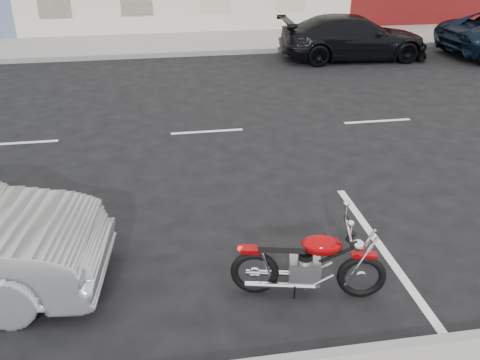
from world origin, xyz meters
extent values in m
plane|color=black|center=(0.00, 0.00, 0.00)|extent=(120.00, 120.00, 0.00)
cube|color=gray|center=(-5.00, 8.70, 0.07)|extent=(80.00, 3.40, 0.15)
cube|color=gray|center=(-5.00, 7.00, 0.08)|extent=(80.00, 0.12, 0.16)
torus|color=black|center=(-0.05, -6.13, 0.29)|extent=(0.62, 0.24, 0.62)
torus|color=black|center=(-1.34, -5.83, 0.29)|extent=(0.62, 0.24, 0.62)
cube|color=#8E0506|center=(-0.05, -6.13, 0.62)|extent=(0.33, 0.19, 0.05)
cube|color=#8E0506|center=(-1.38, -5.82, 0.63)|extent=(0.30, 0.21, 0.06)
cube|color=gray|center=(-0.73, -5.97, 0.35)|extent=(0.44, 0.36, 0.31)
ellipsoid|color=#8E0506|center=(-0.56, -6.01, 0.74)|extent=(0.57, 0.42, 0.25)
cube|color=black|center=(-1.03, -5.90, 0.72)|extent=(0.61, 0.36, 0.08)
cylinder|color=silver|center=(-0.25, -6.09, 0.95)|extent=(0.18, 0.63, 0.03)
sphere|color=silver|center=(-0.13, -6.12, 0.75)|extent=(0.16, 0.16, 0.16)
cylinder|color=silver|center=(-1.06, -6.03, 0.20)|extent=(0.87, 0.27, 0.07)
cylinder|color=silver|center=(-1.00, -5.78, 0.20)|extent=(0.87, 0.27, 0.07)
cylinder|color=silver|center=(-0.09, -6.12, 0.57)|extent=(0.35, 0.12, 0.73)
cylinder|color=black|center=(-0.54, -6.02, 0.51)|extent=(0.73, 0.21, 0.45)
imported|color=black|center=(3.48, 5.76, 0.70)|extent=(4.91, 2.12, 1.41)
camera|label=1|loc=(-3.11, -11.06, 4.38)|focal=40.00mm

